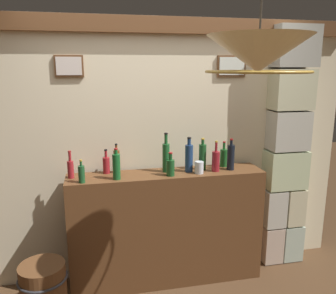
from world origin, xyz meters
The scene contains 17 objects.
panelled_rear_partition centered at (0.00, 1.10, 1.29)m, with size 3.64×0.15×2.42m.
stone_pillar centered at (1.24, 0.98, 1.18)m, with size 0.43×0.28×2.36m.
bar_shelf_unit centered at (0.00, 0.85, 0.53)m, with size 1.77×0.34×1.06m, color brown.
liquor_bottle_gin centered at (0.57, 0.94, 1.15)m, with size 0.07×0.07×0.24m.
liquor_bottle_sherry centered at (-0.53, 0.95, 1.14)m, with size 0.06×0.06×0.22m.
liquor_bottle_port centered at (0.20, 0.85, 1.20)m, with size 0.07×0.07×0.32m.
liquor_bottle_vermouth centered at (-0.44, 0.95, 1.17)m, with size 0.05×0.05×0.27m.
liquor_bottle_whiskey centered at (0.45, 0.81, 1.16)m, with size 0.07×0.07×0.28m.
liquor_bottle_brandy centered at (0.34, 0.89, 1.19)m, with size 0.07×0.07×0.30m.
liquor_bottle_rye centered at (-0.45, 0.77, 1.18)m, with size 0.07×0.07×0.27m.
liquor_bottle_tequila centered at (0.02, 0.77, 1.14)m, with size 0.07×0.07×0.21m.
liquor_bottle_rum centered at (0.60, 0.83, 1.19)m, with size 0.07×0.07×0.29m.
liquor_bottle_scotch centered at (-0.83, 0.88, 1.15)m, with size 0.05×0.05×0.24m.
liquor_bottle_bourbon centered at (-0.74, 0.73, 1.14)m, with size 0.05×0.05×0.19m.
liquor_bottle_mezcal centered at (0.00, 0.88, 1.21)m, with size 0.06×0.06×0.36m.
glass_tumbler_rocks centered at (0.28, 0.78, 1.12)m, with size 0.08×0.08×0.11m.
pendant_lamp centered at (0.34, -0.14, 2.06)m, with size 0.62×0.62×0.55m.
Camera 1 is at (-0.62, -2.07, 1.99)m, focal length 37.25 mm.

